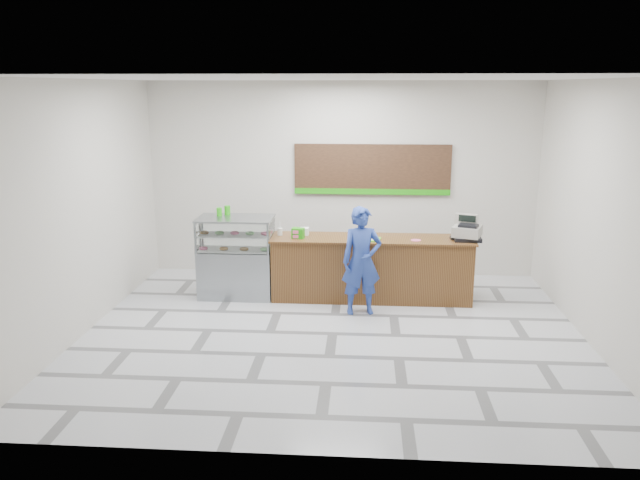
# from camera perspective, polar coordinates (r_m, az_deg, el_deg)

# --- Properties ---
(floor) EXTENTS (7.00, 7.00, 0.00)m
(floor) POSITION_cam_1_polar(r_m,az_deg,el_deg) (8.91, 1.16, -8.56)
(floor) COLOR #BBBBC0
(floor) RESTS_ON ground
(back_wall) EXTENTS (7.00, 0.00, 7.00)m
(back_wall) POSITION_cam_1_polar(r_m,az_deg,el_deg) (11.35, 1.98, 5.52)
(back_wall) COLOR beige
(back_wall) RESTS_ON floor
(ceiling) EXTENTS (7.00, 7.00, 0.00)m
(ceiling) POSITION_cam_1_polar(r_m,az_deg,el_deg) (8.23, 1.28, 14.57)
(ceiling) COLOR silver
(ceiling) RESTS_ON back_wall
(sales_counter) EXTENTS (3.26, 0.76, 1.03)m
(sales_counter) POSITION_cam_1_polar(r_m,az_deg,el_deg) (10.19, 4.71, -2.60)
(sales_counter) COLOR brown
(sales_counter) RESTS_ON floor
(display_case) EXTENTS (1.22, 0.72, 1.33)m
(display_case) POSITION_cam_1_polar(r_m,az_deg,el_deg) (10.36, -7.65, -1.49)
(display_case) COLOR gray
(display_case) RESTS_ON floor
(menu_board) EXTENTS (2.80, 0.06, 0.90)m
(menu_board) POSITION_cam_1_polar(r_m,az_deg,el_deg) (11.28, 4.80, 6.37)
(menu_board) COLOR black
(menu_board) RESTS_ON back_wall
(cash_register) EXTENTS (0.54, 0.55, 0.39)m
(cash_register) POSITION_cam_1_polar(r_m,az_deg,el_deg) (10.14, 13.30, 0.84)
(cash_register) COLOR black
(cash_register) RESTS_ON sales_counter
(card_terminal) EXTENTS (0.08, 0.14, 0.04)m
(card_terminal) POSITION_cam_1_polar(r_m,az_deg,el_deg) (10.16, 12.02, 0.18)
(card_terminal) COLOR black
(card_terminal) RESTS_ON sales_counter
(serving_tray) EXTENTS (0.44, 0.35, 0.02)m
(serving_tray) POSITION_cam_1_polar(r_m,az_deg,el_deg) (9.93, 4.39, 0.10)
(serving_tray) COLOR #60DA21
(serving_tray) RESTS_ON sales_counter
(napkin_box) EXTENTS (0.14, 0.14, 0.12)m
(napkin_box) POSITION_cam_1_polar(r_m,az_deg,el_deg) (10.21, -1.44, 0.80)
(napkin_box) COLOR white
(napkin_box) RESTS_ON sales_counter
(straw_cup) EXTENTS (0.08, 0.08, 0.12)m
(straw_cup) POSITION_cam_1_polar(r_m,az_deg,el_deg) (10.20, -3.68, 0.76)
(straw_cup) COLOR silver
(straw_cup) RESTS_ON sales_counter
(promo_box) EXTENTS (0.21, 0.16, 0.17)m
(promo_box) POSITION_cam_1_polar(r_m,az_deg,el_deg) (9.98, -2.02, 0.63)
(promo_box) COLOR #20990F
(promo_box) RESTS_ON sales_counter
(donut_decal) EXTENTS (0.16, 0.16, 0.00)m
(donut_decal) POSITION_cam_1_polar(r_m,az_deg,el_deg) (9.97, 8.76, -0.02)
(donut_decal) COLOR #E95E8D
(donut_decal) RESTS_ON sales_counter
(green_cup_left) EXTENTS (0.09, 0.09, 0.13)m
(green_cup_left) POSITION_cam_1_polar(r_m,az_deg,el_deg) (10.37, -9.20, 2.57)
(green_cup_left) COLOR #20990F
(green_cup_left) RESTS_ON display_case
(green_cup_right) EXTENTS (0.10, 0.10, 0.15)m
(green_cup_right) POSITION_cam_1_polar(r_m,az_deg,el_deg) (10.43, -8.47, 2.71)
(green_cup_right) COLOR #20990F
(green_cup_right) RESTS_ON display_case
(customer) EXTENTS (0.67, 0.50, 1.66)m
(customer) POSITION_cam_1_polar(r_m,az_deg,el_deg) (9.46, 3.82, -1.91)
(customer) COLOR #253D92
(customer) RESTS_ON floor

